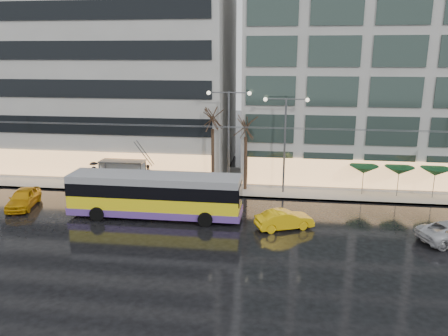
% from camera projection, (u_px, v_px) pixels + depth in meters
% --- Properties ---
extents(ground, '(140.00, 140.00, 0.00)m').
position_uv_depth(ground, '(181.00, 237.00, 30.38)').
color(ground, black).
rests_on(ground, ground).
extents(sidewalk, '(80.00, 10.00, 0.15)m').
position_uv_depth(sidewalk, '(233.00, 181.00, 43.52)').
color(sidewalk, gray).
rests_on(sidewalk, ground).
extents(kerb, '(80.00, 0.10, 0.15)m').
position_uv_depth(kerb, '(226.00, 196.00, 38.77)').
color(kerb, slate).
rests_on(kerb, ground).
extents(building_left, '(34.00, 14.00, 22.00)m').
position_uv_depth(building_left, '(75.00, 65.00, 47.83)').
color(building_left, '#9F9D98').
rests_on(building_left, sidewalk).
extents(building_right, '(32.00, 14.00, 25.00)m').
position_uv_depth(building_right, '(410.00, 50.00, 42.92)').
color(building_right, '#9F9D98').
rests_on(building_right, sidewalk).
extents(trolleybus, '(13.33, 5.21, 6.17)m').
position_uv_depth(trolleybus, '(155.00, 197.00, 33.63)').
color(trolleybus, yellow).
rests_on(trolleybus, ground).
extents(catenary, '(42.24, 5.12, 7.00)m').
position_uv_depth(catenary, '(213.00, 153.00, 36.77)').
color(catenary, '#595B60').
rests_on(catenary, ground).
extents(bus_shelter, '(4.20, 1.60, 2.51)m').
position_uv_depth(bus_shelter, '(120.00, 167.00, 41.21)').
color(bus_shelter, '#595B60').
rests_on(bus_shelter, sidewalk).
extents(street_lamp_near, '(3.96, 0.36, 9.03)m').
position_uv_depth(street_lamp_near, '(229.00, 127.00, 38.95)').
color(street_lamp_near, '#595B60').
rests_on(street_lamp_near, sidewalk).
extents(street_lamp_far, '(3.96, 0.36, 8.53)m').
position_uv_depth(street_lamp_far, '(285.00, 131.00, 38.37)').
color(street_lamp_far, '#595B60').
rests_on(street_lamp_far, sidewalk).
extents(tree_a, '(3.20, 3.20, 8.40)m').
position_uv_depth(tree_a, '(212.00, 114.00, 39.06)').
color(tree_a, black).
rests_on(tree_a, sidewalk).
extents(tree_b, '(3.20, 3.20, 7.70)m').
position_uv_depth(tree_b, '(246.00, 122.00, 39.03)').
color(tree_b, black).
rests_on(tree_b, sidewalk).
extents(parasol_a, '(2.50, 2.50, 2.65)m').
position_uv_depth(parasol_a, '(364.00, 169.00, 38.49)').
color(parasol_a, '#595B60').
rests_on(parasol_a, sidewalk).
extents(parasol_b, '(2.50, 2.50, 2.65)m').
position_uv_depth(parasol_b, '(399.00, 171.00, 38.10)').
color(parasol_b, '#595B60').
rests_on(parasol_b, sidewalk).
extents(parasol_c, '(2.50, 2.50, 2.65)m').
position_uv_depth(parasol_c, '(435.00, 172.00, 37.71)').
color(parasol_c, '#595B60').
rests_on(parasol_c, sidewalk).
extents(taxi_a, '(2.83, 4.88, 1.56)m').
position_uv_depth(taxi_a, '(23.00, 198.00, 36.03)').
color(taxi_a, '#D1900B').
rests_on(taxi_a, ground).
extents(taxi_b, '(4.44, 3.00, 1.39)m').
position_uv_depth(taxi_b, '(284.00, 220.00, 31.63)').
color(taxi_b, yellow).
rests_on(taxi_b, ground).
extents(pedestrian_a, '(0.99, 1.01, 2.19)m').
position_uv_depth(pedestrian_a, '(130.00, 169.00, 42.00)').
color(pedestrian_a, black).
rests_on(pedestrian_a, sidewalk).
extents(pedestrian_b, '(1.12, 1.04, 1.84)m').
position_uv_depth(pedestrian_b, '(148.00, 174.00, 42.29)').
color(pedestrian_b, black).
rests_on(pedestrian_b, sidewalk).
extents(pedestrian_c, '(1.20, 1.13, 2.11)m').
position_uv_depth(pedestrian_c, '(94.00, 172.00, 42.29)').
color(pedestrian_c, black).
rests_on(pedestrian_c, sidewalk).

